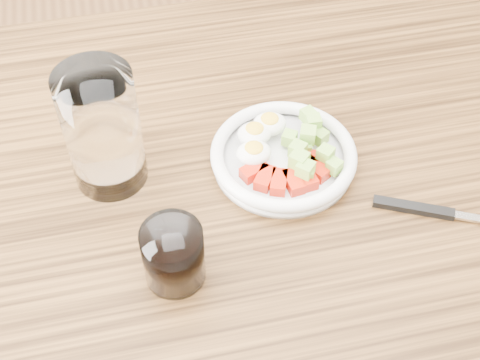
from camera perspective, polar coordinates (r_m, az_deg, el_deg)
name	(u,v)px	position (r m, az deg, el deg)	size (l,w,h in m)	color
dining_table	(248,244)	(0.95, 0.72, -5.45)	(1.50, 0.90, 0.77)	brown
bowl	(283,155)	(0.90, 3.67, 2.19)	(0.20, 0.20, 0.05)	white
fork	(437,212)	(0.89, 16.43, -2.62)	(0.20, 0.11, 0.01)	black
water_glass	(102,130)	(0.85, -11.66, 4.22)	(0.10, 0.10, 0.17)	white
coffee_glass	(173,255)	(0.77, -5.70, -6.41)	(0.07, 0.07, 0.08)	white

